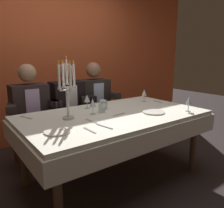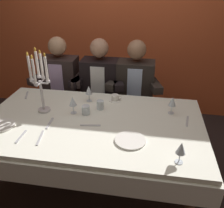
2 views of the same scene
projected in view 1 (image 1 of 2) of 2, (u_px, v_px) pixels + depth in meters
ground_plane at (114, 177)px, 2.52m from camera, size 12.00×12.00×0.00m
back_wall at (50, 54)px, 3.53m from camera, size 6.00×0.12×2.70m
dining_table at (114, 124)px, 2.38m from camera, size 1.94×1.14×0.74m
candelabra at (67, 90)px, 2.10m from camera, size 0.19×0.19×0.59m
dinner_plate_0 at (154, 112)px, 2.38m from camera, size 0.24×0.24×0.01m
dinner_plate_1 at (57, 131)px, 1.78m from camera, size 0.21×0.21×0.01m
wine_glass_0 at (87, 98)px, 2.55m from camera, size 0.07×0.07×0.16m
wine_glass_1 at (93, 103)px, 2.30m from camera, size 0.07×0.07×0.16m
wine_glass_2 at (144, 93)px, 2.92m from camera, size 0.07×0.07×0.16m
wine_glass_3 at (189, 101)px, 2.42m from camera, size 0.07×0.07×0.16m
water_tumbler_0 at (104, 105)px, 2.53m from camera, size 0.07×0.07×0.09m
water_tumbler_1 at (102, 109)px, 2.38m from camera, size 0.07×0.07×0.08m
coffee_cup_0 at (103, 103)px, 2.75m from camera, size 0.13×0.12×0.06m
fork_0 at (26, 118)px, 2.19m from camera, size 0.07×0.17×0.01m
fork_1 at (119, 114)px, 2.30m from camera, size 0.17×0.04×0.01m
fork_2 at (158, 102)px, 2.92m from camera, size 0.04×0.17×0.01m
knife_3 at (104, 126)px, 1.92m from camera, size 0.05×0.19×0.01m
spoon_4 at (90, 130)px, 1.82m from camera, size 0.02×0.17×0.01m
fork_5 at (91, 121)px, 2.08m from camera, size 0.03×0.17×0.01m
seated_diner_0 at (30, 106)px, 2.70m from camera, size 0.63×0.48×1.24m
seated_diner_1 at (67, 101)px, 2.99m from camera, size 0.63×0.48×1.24m
seated_diner_2 at (94, 98)px, 3.23m from camera, size 0.63×0.48×1.24m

